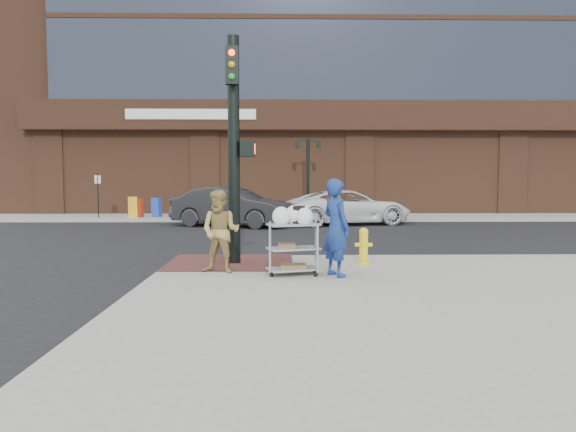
{
  "coord_description": "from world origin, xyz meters",
  "views": [
    {
      "loc": [
        0.5,
        -10.63,
        2.01
      ],
      "look_at": [
        0.69,
        0.21,
        1.25
      ],
      "focal_mm": 32.0,
      "sensor_mm": 36.0,
      "label": 1
    }
  ],
  "objects_px": {
    "sedan_dark": "(232,207)",
    "traffic_signal_pole": "(235,143)",
    "minivan_white": "(349,207)",
    "fire_hydrant": "(364,245)",
    "pedestrian_tan": "(221,231)",
    "utility_cart": "(293,244)",
    "woman_blue": "(336,228)",
    "lamp_post": "(308,168)"
  },
  "relations": [
    {
      "from": "woman_blue",
      "to": "sedan_dark",
      "type": "relative_size",
      "value": 0.36
    },
    {
      "from": "sedan_dark",
      "to": "lamp_post",
      "type": "bearing_deg",
      "value": -17.39
    },
    {
      "from": "woman_blue",
      "to": "sedan_dark",
      "type": "distance_m",
      "value": 12.76
    },
    {
      "from": "lamp_post",
      "to": "minivan_white",
      "type": "relative_size",
      "value": 0.71
    },
    {
      "from": "pedestrian_tan",
      "to": "fire_hydrant",
      "type": "bearing_deg",
      "value": 31.81
    },
    {
      "from": "lamp_post",
      "to": "minivan_white",
      "type": "height_order",
      "value": "lamp_post"
    },
    {
      "from": "sedan_dark",
      "to": "traffic_signal_pole",
      "type": "bearing_deg",
      "value": -153.05
    },
    {
      "from": "woman_blue",
      "to": "minivan_white",
      "type": "relative_size",
      "value": 0.34
    },
    {
      "from": "woman_blue",
      "to": "pedestrian_tan",
      "type": "distance_m",
      "value": 2.32
    },
    {
      "from": "sedan_dark",
      "to": "fire_hydrant",
      "type": "bearing_deg",
      "value": -139.01
    },
    {
      "from": "lamp_post",
      "to": "utility_cart",
      "type": "height_order",
      "value": "lamp_post"
    },
    {
      "from": "pedestrian_tan",
      "to": "minivan_white",
      "type": "bearing_deg",
      "value": 85.17
    },
    {
      "from": "minivan_white",
      "to": "utility_cart",
      "type": "distance_m",
      "value": 13.6
    },
    {
      "from": "traffic_signal_pole",
      "to": "fire_hydrant",
      "type": "relative_size",
      "value": 6.17
    },
    {
      "from": "woman_blue",
      "to": "minivan_white",
      "type": "bearing_deg",
      "value": -38.71
    },
    {
      "from": "woman_blue",
      "to": "sedan_dark",
      "type": "height_order",
      "value": "woman_blue"
    },
    {
      "from": "utility_cart",
      "to": "fire_hydrant",
      "type": "bearing_deg",
      "value": 38.69
    },
    {
      "from": "woman_blue",
      "to": "minivan_white",
      "type": "xyz_separation_m",
      "value": [
        2.07,
        13.44,
        -0.31
      ]
    },
    {
      "from": "woman_blue",
      "to": "fire_hydrant",
      "type": "relative_size",
      "value": 2.33
    },
    {
      "from": "minivan_white",
      "to": "fire_hydrant",
      "type": "xyz_separation_m",
      "value": [
        -1.3,
        -12.02,
        -0.22
      ]
    },
    {
      "from": "lamp_post",
      "to": "utility_cart",
      "type": "relative_size",
      "value": 2.93
    },
    {
      "from": "woman_blue",
      "to": "utility_cart",
      "type": "xyz_separation_m",
      "value": [
        -0.82,
        0.15,
        -0.33
      ]
    },
    {
      "from": "traffic_signal_pole",
      "to": "sedan_dark",
      "type": "height_order",
      "value": "traffic_signal_pole"
    },
    {
      "from": "woman_blue",
      "to": "minivan_white",
      "type": "height_order",
      "value": "woman_blue"
    },
    {
      "from": "minivan_white",
      "to": "utility_cart",
      "type": "height_order",
      "value": "minivan_white"
    },
    {
      "from": "traffic_signal_pole",
      "to": "sedan_dark",
      "type": "bearing_deg",
      "value": 95.68
    },
    {
      "from": "woman_blue",
      "to": "pedestrian_tan",
      "type": "height_order",
      "value": "woman_blue"
    },
    {
      "from": "sedan_dark",
      "to": "fire_hydrant",
      "type": "relative_size",
      "value": 6.44
    },
    {
      "from": "pedestrian_tan",
      "to": "sedan_dark",
      "type": "relative_size",
      "value": 0.32
    },
    {
      "from": "pedestrian_tan",
      "to": "utility_cart",
      "type": "height_order",
      "value": "pedestrian_tan"
    },
    {
      "from": "traffic_signal_pole",
      "to": "utility_cart",
      "type": "relative_size",
      "value": 3.67
    },
    {
      "from": "woman_blue",
      "to": "sedan_dark",
      "type": "bearing_deg",
      "value": -15.65
    },
    {
      "from": "sedan_dark",
      "to": "fire_hydrant",
      "type": "height_order",
      "value": "sedan_dark"
    },
    {
      "from": "woman_blue",
      "to": "fire_hydrant",
      "type": "bearing_deg",
      "value": -58.44
    },
    {
      "from": "traffic_signal_pole",
      "to": "woman_blue",
      "type": "bearing_deg",
      "value": -37.24
    },
    {
      "from": "lamp_post",
      "to": "minivan_white",
      "type": "bearing_deg",
      "value": -63.57
    },
    {
      "from": "lamp_post",
      "to": "fire_hydrant",
      "type": "xyz_separation_m",
      "value": [
        0.37,
        -15.38,
        -2.05
      ]
    },
    {
      "from": "traffic_signal_pole",
      "to": "pedestrian_tan",
      "type": "relative_size",
      "value": 3.0
    },
    {
      "from": "fire_hydrant",
      "to": "minivan_white",
      "type": "bearing_deg",
      "value": 83.83
    },
    {
      "from": "traffic_signal_pole",
      "to": "utility_cart",
      "type": "height_order",
      "value": "traffic_signal_pole"
    },
    {
      "from": "traffic_signal_pole",
      "to": "utility_cart",
      "type": "bearing_deg",
      "value": -48.61
    },
    {
      "from": "woman_blue",
      "to": "minivan_white",
      "type": "distance_m",
      "value": 13.6
    }
  ]
}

